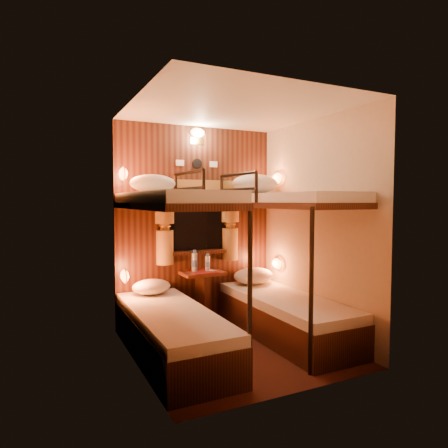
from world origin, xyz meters
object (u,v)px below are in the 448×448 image
bottle_left (195,262)px  bottle_right (208,263)px  table (203,291)px  bunk_right (285,287)px  bunk_left (172,299)px

bottle_left → bottle_right: 0.16m
table → bottle_left: size_ratio=2.50×
bunk_right → table: bearing=129.7°
bunk_left → bunk_right: size_ratio=1.00×
table → bottle_right: size_ratio=3.06×
bottle_right → bottle_left: bearing=163.9°
bunk_right → table: 1.02m
bunk_left → bunk_right: bearing=0.0°
bunk_left → bottle_left: size_ratio=7.26×
bunk_right → bottle_right: 0.99m
bunk_right → bottle_right: (-0.59, 0.78, 0.18)m
table → bunk_right: bearing=-50.3°
bunk_left → bottle_right: size_ratio=8.88×
bunk_right → bottle_left: 1.12m
bunk_left → table: (0.65, 0.78, -0.14)m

